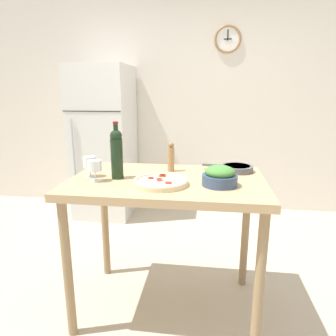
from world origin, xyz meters
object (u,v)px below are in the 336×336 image
at_px(salad_bowl, 220,176).
at_px(cast_iron_skillet, 236,168).
at_px(homemade_pizza, 161,182).
at_px(wine_bottle, 117,153).
at_px(wine_glass_far, 90,163).
at_px(refrigerator, 104,143).
at_px(wine_glass_near, 95,167).
at_px(pepper_mill, 170,157).

bearing_deg(salad_bowl, cast_iron_skillet, 69.94).
distance_m(salad_bowl, homemade_pizza, 0.35).
height_order(wine_bottle, wine_glass_far, wine_bottle).
bearing_deg(wine_bottle, cast_iron_skillet, 20.08).
xyz_separation_m(wine_glass_far, homemade_pizza, (0.48, -0.11, -0.07)).
bearing_deg(refrigerator, wine_glass_near, -72.14).
xyz_separation_m(wine_glass_far, pepper_mill, (0.50, 0.21, 0.01)).
distance_m(wine_bottle, wine_glass_near, 0.16).
relative_size(refrigerator, salad_bowl, 8.57).
height_order(wine_bottle, salad_bowl, wine_bottle).
relative_size(refrigerator, cast_iron_skillet, 5.08).
height_order(refrigerator, wine_glass_near, refrigerator).
bearing_deg(homemade_pizza, cast_iron_skillet, 38.53).
bearing_deg(wine_bottle, salad_bowl, -6.10).
relative_size(refrigerator, wine_glass_near, 13.43).
relative_size(wine_glass_near, wine_glass_far, 1.00).
distance_m(pepper_mill, homemade_pizza, 0.33).
xyz_separation_m(wine_bottle, pepper_mill, (0.31, 0.22, -0.07)).
bearing_deg(wine_glass_far, wine_bottle, -4.52).
xyz_separation_m(refrigerator, wine_bottle, (0.68, -1.66, 0.21)).
bearing_deg(homemade_pizza, pepper_mill, 87.10).
bearing_deg(refrigerator, wine_glass_far, -73.45).
bearing_deg(wine_glass_far, refrigerator, 106.55).
relative_size(wine_glass_near, pepper_mill, 0.65).
distance_m(wine_glass_near, pepper_mill, 0.52).
height_order(pepper_mill, salad_bowl, pepper_mill).
xyz_separation_m(wine_glass_near, wine_glass_far, (-0.07, 0.10, 0.00)).
height_order(refrigerator, salad_bowl, refrigerator).
height_order(wine_bottle, cast_iron_skillet, wine_bottle).
bearing_deg(cast_iron_skillet, homemade_pizza, -141.47).
bearing_deg(salad_bowl, refrigerator, 127.30).
bearing_deg(wine_glass_far, salad_bowl, -5.75).
bearing_deg(homemade_pizza, salad_bowl, 4.65).
xyz_separation_m(pepper_mill, cast_iron_skillet, (0.46, 0.06, -0.08)).
bearing_deg(homemade_pizza, refrigerator, 118.93).
bearing_deg(refrigerator, cast_iron_skillet, -43.68).
distance_m(pepper_mill, salad_bowl, 0.44).
relative_size(refrigerator, wine_bottle, 4.94).
height_order(wine_glass_near, wine_glass_far, same).
distance_m(pepper_mill, cast_iron_skillet, 0.47).
bearing_deg(wine_glass_near, cast_iron_skillet, 22.33).
distance_m(wine_glass_far, cast_iron_skillet, 0.99).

